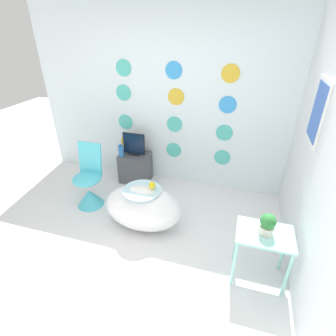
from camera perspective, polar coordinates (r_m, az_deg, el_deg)
ground_plane at (r=2.90m, az=-11.15°, el=-23.05°), size 12.00×12.00×0.00m
wall_back_dotted at (r=3.86m, az=1.30°, el=14.46°), size 4.30×0.05×2.60m
wall_right at (r=2.81m, az=29.58°, el=5.09°), size 0.06×3.06×2.60m
bathtub at (r=3.26m, az=-5.48°, el=-8.59°), size 0.96×0.56×0.56m
rubber_duck at (r=3.07m, az=-3.52°, el=-3.74°), size 0.08×0.09×0.10m
chair at (r=3.79m, az=-16.83°, el=-4.04°), size 0.39×0.39×0.89m
tv_cabinet at (r=4.23m, az=-7.12°, el=0.12°), size 0.46×0.35×0.47m
tv at (r=4.06m, az=-7.44°, el=4.99°), size 0.35×0.12×0.35m
vase at (r=4.07m, az=-10.21°, el=3.71°), size 0.08×0.08×0.19m
side_table at (r=2.70m, az=20.03°, el=-14.86°), size 0.52×0.38×0.58m
potted_plant_left at (r=2.56m, az=20.85°, el=-11.36°), size 0.14×0.14×0.21m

